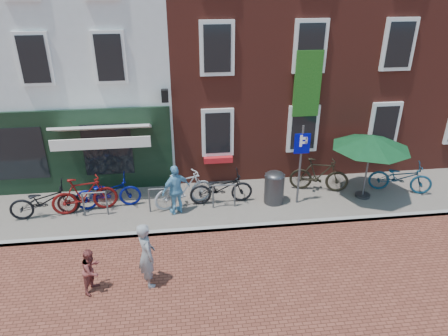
{
  "coord_description": "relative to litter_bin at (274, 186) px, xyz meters",
  "views": [
    {
      "loc": [
        -0.89,
        -10.04,
        6.98
      ],
      "look_at": [
        0.49,
        1.13,
        1.54
      ],
      "focal_mm": 32.76,
      "sensor_mm": 36.0,
      "label": 1
    }
  ],
  "objects": [
    {
      "name": "ground",
      "position": [
        -2.16,
        -1.32,
        -0.71
      ],
      "size": [
        80.0,
        80.0,
        0.0
      ],
      "primitive_type": "plane",
      "color": "brown"
    },
    {
      "name": "sidewalk",
      "position": [
        -1.16,
        0.18,
        -0.66
      ],
      "size": [
        24.0,
        3.0,
        0.1
      ],
      "primitive_type": "cube",
      "color": "slate",
      "rests_on": "ground"
    },
    {
      "name": "building_stucco",
      "position": [
        -7.16,
        5.68,
        3.79
      ],
      "size": [
        8.0,
        8.0,
        9.0
      ],
      "primitive_type": "cube",
      "color": "silver",
      "rests_on": "ground"
    },
    {
      "name": "building_brick_mid",
      "position": [
        -0.16,
        5.68,
        4.29
      ],
      "size": [
        6.0,
        8.0,
        10.0
      ],
      "primitive_type": "cube",
      "color": "maroon",
      "rests_on": "ground"
    },
    {
      "name": "building_brick_right",
      "position": [
        5.84,
        5.68,
        4.29
      ],
      "size": [
        6.0,
        8.0,
        10.0
      ],
      "primitive_type": "cube",
      "color": "maroon",
      "rests_on": "ground"
    },
    {
      "name": "litter_bin",
      "position": [
        0.0,
        0.0,
        0.0
      ],
      "size": [
        0.64,
        0.64,
        1.18
      ],
      "color": "#3B3A3D",
      "rests_on": "sidewalk"
    },
    {
      "name": "parking_sign",
      "position": [
        0.76,
        -0.13,
        1.11
      ],
      "size": [
        0.5,
        0.07,
        2.68
      ],
      "color": "#4C4C4F",
      "rests_on": "sidewalk"
    },
    {
      "name": "parasol",
      "position": [
        3.08,
        -0.01,
        1.47
      ],
      "size": [
        2.5,
        2.5,
        2.33
      ],
      "color": "#4C4C4F",
      "rests_on": "sidewalk"
    },
    {
      "name": "woman",
      "position": [
        -3.92,
        -3.31,
        0.15
      ],
      "size": [
        0.61,
        0.73,
        1.72
      ],
      "primitive_type": "imported",
      "rotation": [
        0.0,
        0.0,
        1.93
      ],
      "color": "gray",
      "rests_on": "ground"
    },
    {
      "name": "boy",
      "position": [
        -5.23,
        -3.38,
        -0.13
      ],
      "size": [
        0.63,
        0.69,
        1.16
      ],
      "primitive_type": "imported",
      "rotation": [
        0.0,
        0.0,
        1.15
      ],
      "color": "brown",
      "rests_on": "ground"
    },
    {
      "name": "cafe_person",
      "position": [
        -3.16,
        -0.25,
        0.2
      ],
      "size": [
        1.03,
        0.79,
        1.62
      ],
      "primitive_type": "imported",
      "rotation": [
        0.0,
        0.0,
        3.63
      ],
      "color": "#67ABCF",
      "rests_on": "sidewalk"
    },
    {
      "name": "bicycle_0",
      "position": [
        -7.17,
        0.04,
        -0.07
      ],
      "size": [
        2.14,
        1.03,
        1.08
      ],
      "primitive_type": "imported",
      "rotation": [
        0.0,
        0.0,
        1.73
      ],
      "color": "black",
      "rests_on": "sidewalk"
    },
    {
      "name": "bicycle_1",
      "position": [
        -6.0,
        0.16,
        -0.01
      ],
      "size": [
        2.06,
        0.93,
        1.2
      ],
      "primitive_type": "imported",
      "rotation": [
        0.0,
        0.0,
        1.76
      ],
      "color": "#660D0C",
      "rests_on": "sidewalk"
    },
    {
      "name": "bicycle_2",
      "position": [
        -5.32,
        0.34,
        -0.07
      ],
      "size": [
        2.11,
        0.9,
        1.08
      ],
      "primitive_type": "imported",
      "rotation": [
        0.0,
        0.0,
        1.66
      ],
      "color": "#060D62",
      "rests_on": "sidewalk"
    },
    {
      "name": "bicycle_3",
      "position": [
        -2.92,
        0.12,
        -0.01
      ],
      "size": [
        2.06,
        1.23,
        1.2
      ],
      "primitive_type": "imported",
      "rotation": [
        0.0,
        0.0,
        1.93
      ],
      "color": "#ACACAE",
      "rests_on": "sidewalk"
    },
    {
      "name": "bicycle_4",
      "position": [
        -1.71,
        0.19,
        -0.07
      ],
      "size": [
        2.07,
        0.78,
        1.08
      ],
      "primitive_type": "imported",
      "rotation": [
        0.0,
        0.0,
        1.6
      ],
      "color": "black",
      "rests_on": "sidewalk"
    },
    {
      "name": "bicycle_5",
      "position": [
        1.71,
        0.59,
        -0.01
      ],
      "size": [
        2.07,
        1.09,
        1.2
      ],
      "primitive_type": "imported",
      "rotation": [
        0.0,
        0.0,
        1.29
      ],
      "color": "black",
      "rests_on": "sidewalk"
    },
    {
      "name": "bicycle_6",
      "position": [
        4.44,
        0.18,
        -0.07
      ],
      "size": [
        2.17,
        1.4,
        1.08
      ],
      "primitive_type": "imported",
      "rotation": [
        0.0,
        0.0,
        1.21
      ],
      "color": "#103851",
      "rests_on": "sidewalk"
    }
  ]
}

